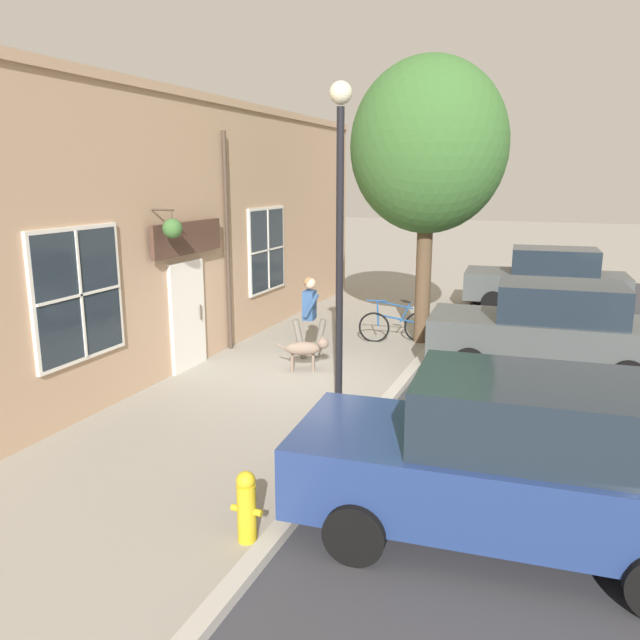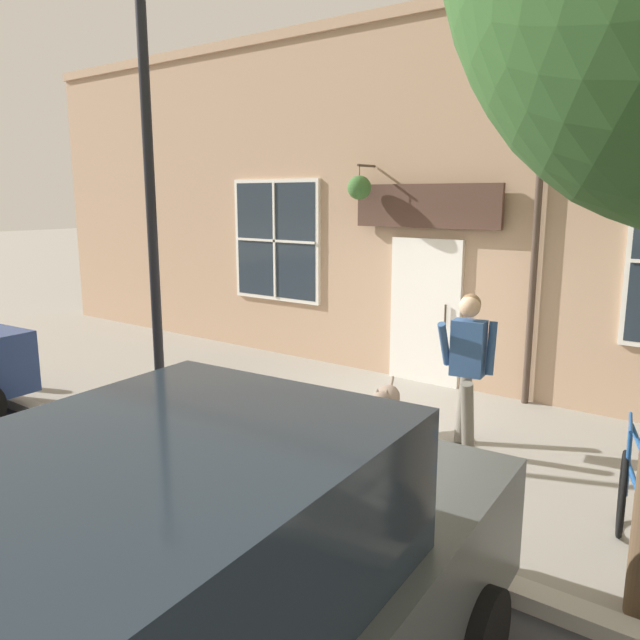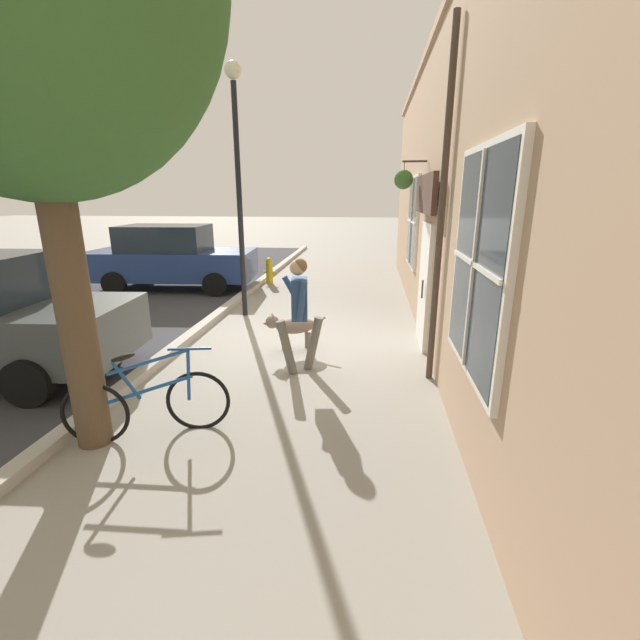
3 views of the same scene
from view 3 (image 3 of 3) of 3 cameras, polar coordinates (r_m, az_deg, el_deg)
The scene contains 9 objects.
ground_plane at distance 7.63m, azimuth -2.92°, elevation -3.09°, with size 90.00×90.00×0.00m, color gray.
curb_and_road at distance 10.32m, azimuth -36.89°, elevation -1.13°, with size 10.10×28.00×0.12m.
storefront_facade at distance 7.18m, azimuth 16.34°, elevation 16.41°, with size 0.95×18.00×5.25m.
pedestrian_walking at distance 6.13m, azimuth -2.77°, elevation 1.98°, with size 0.67×0.55×1.69m.
dog_on_leash at distance 7.12m, azimuth -3.77°, elevation -0.81°, with size 1.01×0.53×0.68m.
leaning_bicycle at distance 5.04m, azimuth -21.93°, elevation -10.27°, with size 1.65×0.59×1.01m.
parked_car_nearest_curb at distance 12.58m, azimuth -19.08°, elevation 7.89°, with size 4.42×2.18×1.75m.
street_lamp at distance 9.22m, azimuth -10.97°, elevation 20.38°, with size 0.32×0.32×4.96m.
fire_hydrant at distance 12.79m, azimuth -6.77°, elevation 6.59°, with size 0.34×0.20×0.77m.
Camera 3 is at (-1.22, 7.09, 2.53)m, focal length 24.00 mm.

